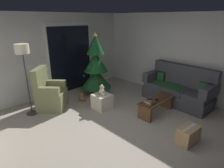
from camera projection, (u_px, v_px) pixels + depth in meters
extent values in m
plane|color=#9E9384|center=(122.00, 133.00, 4.01)|extent=(7.00, 7.00, 0.00)
cube|color=beige|center=(48.00, 56.00, 5.64)|extent=(5.72, 0.12, 2.50)
cube|color=beige|center=(188.00, 57.00, 5.48)|extent=(0.12, 6.00, 2.50)
cube|color=silver|center=(71.00, 58.00, 6.14)|extent=(1.60, 0.02, 2.20)
cube|color=black|center=(71.00, 59.00, 6.14)|extent=(1.50, 0.02, 2.10)
cube|color=#3D3D42|center=(176.00, 97.00, 5.40)|extent=(0.87, 1.94, 0.34)
cube|color=#3D3D42|center=(198.00, 96.00, 4.87)|extent=(0.71, 0.64, 0.14)
cube|color=#3D3D42|center=(176.00, 90.00, 5.31)|extent=(0.71, 0.64, 0.14)
cube|color=#3D3D42|center=(158.00, 84.00, 5.75)|extent=(0.71, 0.64, 0.14)
cube|color=#3D3D42|center=(184.00, 75.00, 5.38)|extent=(0.31, 1.91, 0.60)
cube|color=#3D3D42|center=(209.00, 91.00, 4.63)|extent=(0.77, 0.25, 0.28)
cube|color=#3D3D42|center=(152.00, 76.00, 5.87)|extent=(0.77, 0.25, 0.28)
cube|color=#234C2D|center=(169.00, 85.00, 5.45)|extent=(0.65, 0.93, 0.02)
cube|color=#234C2D|center=(205.00, 88.00, 4.85)|extent=(0.14, 0.33, 0.28)
cube|color=#234C2D|center=(160.00, 76.00, 5.85)|extent=(0.14, 0.33, 0.28)
cube|color=brown|center=(163.00, 102.00, 4.61)|extent=(1.10, 0.05, 0.04)
cube|color=brown|center=(159.00, 101.00, 4.67)|extent=(1.10, 0.05, 0.04)
cube|color=brown|center=(156.00, 100.00, 4.73)|extent=(1.10, 0.05, 0.04)
cube|color=brown|center=(153.00, 99.00, 4.79)|extent=(1.10, 0.05, 0.04)
cube|color=brown|center=(151.00, 98.00, 4.85)|extent=(1.10, 0.05, 0.04)
cube|color=brown|center=(144.00, 114.00, 4.47)|extent=(0.05, 0.36, 0.36)
cube|color=brown|center=(166.00, 101.00, 5.12)|extent=(0.05, 0.36, 0.36)
cube|color=black|center=(156.00, 100.00, 4.68)|extent=(0.14, 0.14, 0.02)
cube|color=#333338|center=(158.00, 98.00, 4.77)|extent=(0.16, 0.12, 0.02)
cube|color=#4C4C51|center=(150.00, 103.00, 4.50)|extent=(0.29, 0.22, 0.03)
cube|color=#B79333|center=(149.00, 101.00, 4.50)|extent=(0.22, 0.19, 0.03)
cube|color=#4C4C51|center=(150.00, 100.00, 4.49)|extent=(0.22, 0.22, 0.02)
cube|color=black|center=(150.00, 99.00, 4.50)|extent=(0.14, 0.16, 0.01)
cylinder|color=#4C1E19|center=(97.00, 92.00, 6.12)|extent=(0.36, 0.36, 0.10)
cylinder|color=brown|center=(96.00, 89.00, 6.09)|extent=(0.08, 0.08, 0.12)
cone|color=#14471E|center=(96.00, 78.00, 5.97)|extent=(0.94, 0.94, 0.59)
cone|color=#14471E|center=(96.00, 62.00, 5.79)|extent=(0.74, 0.74, 0.59)
cone|color=#14471E|center=(95.00, 44.00, 5.61)|extent=(0.55, 0.55, 0.59)
sphere|color=#1E8C33|center=(89.00, 68.00, 5.59)|extent=(0.06, 0.06, 0.06)
sphere|color=blue|center=(93.00, 44.00, 5.47)|extent=(0.06, 0.06, 0.06)
sphere|color=red|center=(102.00, 51.00, 5.76)|extent=(0.06, 0.06, 0.06)
sphere|color=#B233A5|center=(110.00, 80.00, 6.08)|extent=(0.06, 0.06, 0.06)
sphere|color=gold|center=(106.00, 78.00, 5.74)|extent=(0.06, 0.06, 0.06)
sphere|color=blue|center=(84.00, 76.00, 5.82)|extent=(0.06, 0.06, 0.06)
sphere|color=gold|center=(104.00, 70.00, 6.17)|extent=(0.06, 0.06, 0.06)
sphere|color=red|center=(99.00, 81.00, 5.59)|extent=(0.06, 0.06, 0.06)
sphere|color=blue|center=(102.00, 51.00, 5.71)|extent=(0.06, 0.06, 0.06)
sphere|color=#B233A5|center=(92.00, 43.00, 5.70)|extent=(0.06, 0.06, 0.06)
sphere|color=#1E8C33|center=(90.00, 67.00, 5.56)|extent=(0.06, 0.06, 0.06)
cone|color=#EAD14C|center=(95.00, 34.00, 5.51)|extent=(0.14, 0.14, 0.12)
cube|color=olive|center=(53.00, 103.00, 5.09)|extent=(0.96, 0.96, 0.31)
cube|color=olive|center=(52.00, 94.00, 5.01)|extent=(0.96, 0.96, 0.18)
cube|color=olive|center=(40.00, 80.00, 4.88)|extent=(0.61, 0.58, 0.64)
cube|color=olive|center=(55.00, 84.00, 5.20)|extent=(0.50, 0.52, 0.22)
cube|color=olive|center=(48.00, 91.00, 4.67)|extent=(0.50, 0.52, 0.22)
cylinder|color=#2D2D30|center=(32.00, 113.00, 4.83)|extent=(0.28, 0.28, 0.02)
cylinder|color=#2D2D30|center=(28.00, 85.00, 4.56)|extent=(0.03, 0.03, 1.55)
cylinder|color=beige|center=(22.00, 49.00, 4.27)|extent=(0.32, 0.32, 0.22)
cube|color=beige|center=(102.00, 102.00, 5.05)|extent=(0.44, 0.44, 0.41)
cylinder|color=beige|center=(104.00, 93.00, 5.00)|extent=(0.11, 0.13, 0.06)
cylinder|color=beige|center=(104.00, 94.00, 4.91)|extent=(0.11, 0.13, 0.06)
sphere|color=beige|center=(102.00, 91.00, 4.95)|extent=(0.15, 0.15, 0.15)
sphere|color=beige|center=(102.00, 87.00, 4.91)|extent=(0.11, 0.11, 0.11)
sphere|color=#F4E5C1|center=(104.00, 87.00, 4.90)|extent=(0.04, 0.04, 0.04)
sphere|color=beige|center=(102.00, 85.00, 4.92)|extent=(0.04, 0.04, 0.04)
sphere|color=beige|center=(101.00, 86.00, 4.85)|extent=(0.04, 0.04, 0.04)
sphere|color=beige|center=(103.00, 90.00, 5.00)|extent=(0.06, 0.06, 0.06)
sphere|color=beige|center=(102.00, 92.00, 4.87)|extent=(0.06, 0.06, 0.06)
cylinder|color=brown|center=(83.00, 99.00, 5.61)|extent=(0.11, 0.07, 0.06)
cylinder|color=brown|center=(84.00, 100.00, 5.54)|extent=(0.11, 0.07, 0.06)
sphere|color=brown|center=(82.00, 98.00, 5.51)|extent=(0.15, 0.15, 0.15)
sphere|color=brown|center=(81.00, 94.00, 5.47)|extent=(0.11, 0.11, 0.11)
sphere|color=#A37A51|center=(83.00, 94.00, 5.51)|extent=(0.04, 0.04, 0.04)
sphere|color=brown|center=(81.00, 93.00, 5.48)|extent=(0.04, 0.04, 0.04)
sphere|color=brown|center=(82.00, 93.00, 5.43)|extent=(0.04, 0.04, 0.04)
sphere|color=brown|center=(81.00, 97.00, 5.57)|extent=(0.06, 0.06, 0.06)
sphere|color=brown|center=(84.00, 98.00, 5.47)|extent=(0.06, 0.06, 0.06)
cube|color=tan|center=(188.00, 135.00, 3.68)|extent=(0.50, 0.33, 0.33)
cube|color=beige|center=(189.00, 127.00, 3.63)|extent=(0.44, 0.10, 0.00)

